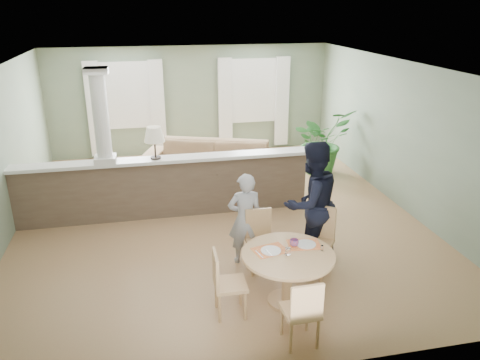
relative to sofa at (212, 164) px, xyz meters
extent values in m
plane|color=tan|center=(-0.16, -1.65, -0.44)|extent=(8.00, 8.00, 0.00)
cube|color=gray|center=(-0.16, 2.35, 0.91)|extent=(7.00, 0.02, 2.70)
cube|color=gray|center=(-3.66, -1.65, 0.91)|extent=(0.02, 8.00, 2.70)
cube|color=gray|center=(3.34, -1.65, 0.91)|extent=(0.02, 8.00, 2.70)
cube|color=gray|center=(-0.16, -5.65, 0.91)|extent=(7.00, 0.02, 2.70)
cube|color=white|center=(-0.16, -1.65, 2.26)|extent=(7.00, 8.00, 0.02)
cube|color=white|center=(-1.76, 2.32, 1.11)|extent=(1.10, 0.02, 1.50)
cube|color=white|center=(-1.76, 2.29, 1.11)|extent=(1.22, 0.04, 1.62)
cube|color=white|center=(1.44, 2.32, 1.11)|extent=(1.10, 0.02, 1.50)
cube|color=white|center=(1.44, 2.29, 1.11)|extent=(1.22, 0.04, 1.62)
cube|color=white|center=(-2.51, 2.23, 0.81)|extent=(0.35, 0.10, 2.30)
cube|color=white|center=(-1.01, 2.23, 0.81)|extent=(0.35, 0.10, 2.30)
cube|color=white|center=(0.69, 2.23, 0.81)|extent=(0.35, 0.10, 2.30)
cube|color=white|center=(2.19, 2.23, 0.81)|extent=(0.35, 0.10, 2.30)
cube|color=brown|center=(-1.06, -1.45, 0.08)|extent=(5.20, 0.22, 1.05)
cube|color=white|center=(-1.06, -1.45, 0.64)|extent=(5.32, 0.36, 0.06)
cube|color=white|center=(-2.06, -1.45, 0.72)|extent=(0.36, 0.36, 0.10)
cylinder|color=white|center=(-2.06, -1.45, 1.46)|extent=(0.26, 0.26, 1.39)
cube|color=white|center=(-2.06, -1.45, 2.21)|extent=(0.38, 0.38, 0.10)
cylinder|color=black|center=(-1.21, -1.45, 0.68)|extent=(0.18, 0.18, 0.03)
cylinder|color=black|center=(-1.21, -1.45, 0.84)|extent=(0.03, 0.03, 0.28)
cone|color=beige|center=(-1.21, -1.45, 1.11)|extent=(0.36, 0.36, 0.26)
imported|color=#8F754E|center=(0.00, 0.00, 0.00)|extent=(3.24, 2.14, 0.88)
imported|color=#2C6B2A|center=(2.54, 0.22, 0.30)|extent=(1.66, 1.56, 1.47)
cylinder|color=tan|center=(0.29, -4.45, -0.42)|extent=(0.50, 0.50, 0.04)
cylinder|color=tan|center=(0.29, -4.45, -0.08)|extent=(0.13, 0.13, 0.64)
cylinder|color=tan|center=(0.29, -4.45, 0.25)|extent=(1.18, 1.18, 0.04)
cube|color=red|center=(0.09, -4.33, 0.28)|extent=(0.48, 0.39, 0.01)
cube|color=red|center=(0.56, -4.27, 0.28)|extent=(0.45, 0.35, 0.01)
cylinder|color=silver|center=(0.09, -4.35, 0.29)|extent=(0.26, 0.26, 0.01)
cylinder|color=silver|center=(0.59, -4.28, 0.29)|extent=(0.26, 0.26, 0.01)
cylinder|color=white|center=(0.28, -4.48, 0.32)|extent=(0.07, 0.07, 0.09)
cube|color=silver|center=(0.05, -4.41, 0.29)|extent=(0.05, 0.17, 0.00)
cube|color=silver|center=(-0.07, -4.40, 0.28)|extent=(0.06, 0.21, 0.00)
cylinder|color=white|center=(0.74, -4.46, 0.31)|extent=(0.04, 0.04, 0.07)
cylinder|color=silver|center=(0.74, -4.46, 0.35)|extent=(0.04, 0.04, 0.01)
imported|color=blue|center=(0.43, -4.27, 0.32)|extent=(0.14, 0.14, 0.09)
cube|color=tan|center=(0.16, -3.61, -0.01)|extent=(0.41, 0.41, 0.05)
cylinder|color=tan|center=(-0.01, -3.77, -0.23)|extent=(0.04, 0.04, 0.41)
cylinder|color=tan|center=(0.31, -3.77, -0.23)|extent=(0.04, 0.04, 0.41)
cylinder|color=tan|center=(0.00, -3.44, -0.23)|extent=(0.04, 0.04, 0.41)
cylinder|color=tan|center=(0.32, -3.45, -0.23)|extent=(0.04, 0.04, 0.41)
cube|color=tan|center=(0.16, -3.43, 0.23)|extent=(0.38, 0.05, 0.44)
cube|color=tan|center=(0.89, -3.86, 0.04)|extent=(0.63, 0.63, 0.05)
cylinder|color=tan|center=(0.63, -3.88, -0.21)|extent=(0.04, 0.04, 0.46)
cylinder|color=tan|center=(0.91, -4.12, -0.21)|extent=(0.04, 0.04, 0.46)
cylinder|color=tan|center=(0.87, -3.61, -0.21)|extent=(0.04, 0.04, 0.46)
cylinder|color=tan|center=(1.14, -3.84, -0.21)|extent=(0.04, 0.04, 0.46)
cube|color=tan|center=(1.02, -3.71, 0.30)|extent=(0.35, 0.31, 0.49)
cube|color=tan|center=(0.21, -5.22, -0.02)|extent=(0.40, 0.40, 0.05)
cylinder|color=tan|center=(0.36, -5.06, -0.24)|extent=(0.04, 0.04, 0.40)
cylinder|color=tan|center=(0.04, -5.07, -0.24)|extent=(0.04, 0.04, 0.40)
cylinder|color=tan|center=(0.37, -5.38, -0.24)|extent=(0.04, 0.04, 0.40)
cylinder|color=tan|center=(0.05, -5.39, -0.24)|extent=(0.04, 0.04, 0.40)
cube|color=tan|center=(0.21, -5.40, 0.21)|extent=(0.37, 0.05, 0.43)
cube|color=tan|center=(-0.47, -4.54, -0.02)|extent=(0.40, 0.40, 0.05)
cylinder|color=tan|center=(-0.31, -4.71, -0.24)|extent=(0.04, 0.04, 0.40)
cylinder|color=tan|center=(-0.31, -4.39, -0.24)|extent=(0.04, 0.04, 0.40)
cylinder|color=tan|center=(-0.63, -4.70, -0.24)|extent=(0.04, 0.04, 0.40)
cylinder|color=tan|center=(-0.62, -4.38, -0.24)|extent=(0.04, 0.04, 0.40)
cube|color=tan|center=(-0.65, -4.54, 0.21)|extent=(0.05, 0.38, 0.43)
imported|color=#97969B|center=(-0.02, -3.33, 0.26)|extent=(0.52, 0.35, 1.41)
imported|color=black|center=(0.93, -3.50, 0.50)|extent=(1.09, 0.97, 1.87)
camera|label=1|loc=(-1.36, -9.38, 3.23)|focal=35.00mm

